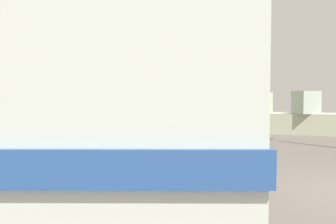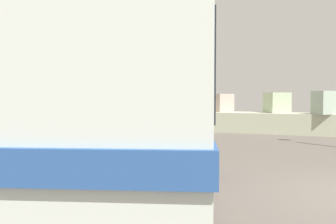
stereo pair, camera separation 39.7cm
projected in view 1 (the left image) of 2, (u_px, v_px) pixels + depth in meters
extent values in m
cube|color=#B0B699|center=(316.00, 124.00, 18.15)|extent=(31.36, 1.80, 1.10)
cube|color=beige|center=(87.00, 101.00, 21.65)|extent=(1.42, 1.41, 1.15)
sphere|color=#A4B58D|center=(137.00, 100.00, 21.58)|extent=(1.26, 1.26, 1.26)
cube|color=#BFA79C|center=(205.00, 103.00, 20.26)|extent=(1.33, 1.35, 1.02)
cube|color=#B5C7A0|center=(258.00, 102.00, 19.19)|extent=(1.52, 1.53, 1.08)
cube|color=#A8BAA7|center=(306.00, 102.00, 17.76)|extent=(1.45, 1.42, 1.15)
cylinder|color=black|center=(97.00, 157.00, 8.61)|extent=(0.55, 1.00, 0.96)
cylinder|color=black|center=(187.00, 157.00, 8.60)|extent=(0.55, 1.00, 0.96)
cube|color=silver|center=(129.00, 121.00, 5.96)|extent=(4.80, 8.73, 2.10)
cylinder|color=silver|center=(129.00, 58.00, 5.91)|extent=(4.51, 8.35, 2.20)
cube|color=#2A5192|center=(129.00, 117.00, 5.95)|extent=(4.87, 8.83, 0.20)
cube|color=black|center=(129.00, 86.00, 5.93)|extent=(4.74, 8.42, 0.64)
cube|color=silver|center=(147.00, 140.00, 10.26)|extent=(2.22, 0.84, 0.28)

